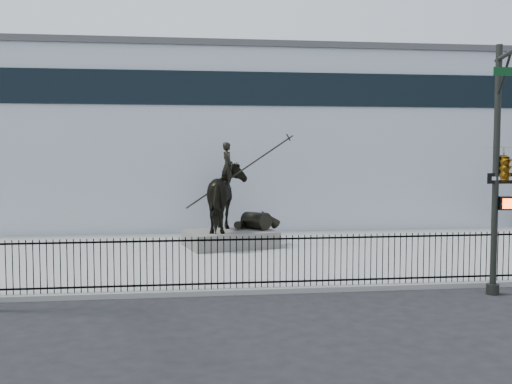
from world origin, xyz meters
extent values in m
plane|color=black|center=(0.00, 0.00, 0.00)|extent=(120.00, 120.00, 0.00)
cube|color=#9C9C99|center=(0.00, 7.00, 0.07)|extent=(30.00, 12.00, 0.15)
cube|color=silver|center=(0.00, 20.00, 4.50)|extent=(44.00, 14.00, 9.00)
cube|color=black|center=(0.00, 1.25, 0.30)|extent=(22.00, 0.05, 0.05)
cube|color=black|center=(0.00, 1.25, 1.55)|extent=(22.00, 0.05, 0.05)
cube|color=black|center=(0.00, 1.25, 0.90)|extent=(22.00, 0.03, 1.50)
cube|color=#5F5D57|center=(0.24, 8.62, 0.48)|extent=(3.98, 3.19, 0.65)
imported|color=black|center=(0.24, 8.62, 2.20)|extent=(2.97, 3.26, 2.78)
imported|color=black|center=(0.14, 8.59, 3.47)|extent=(0.61, 0.78, 1.88)
cylinder|color=black|center=(0.61, 8.72, 3.18)|extent=(4.35, 1.17, 2.83)
cylinder|color=black|center=(7.00, 0.20, 0.15)|extent=(0.36, 0.36, 0.30)
cylinder|color=black|center=(7.00, 0.20, 3.50)|extent=(0.18, 0.18, 7.00)
imported|color=#BE7D15|center=(7.22, 0.20, 3.70)|extent=(0.53, 2.48, 1.00)
cube|color=#0C3F19|center=(6.64, -1.00, 6.10)|extent=(0.90, 0.03, 0.22)
cube|color=black|center=(7.28, 0.15, 2.60)|extent=(0.38, 0.22, 0.38)
cube|color=#FF2D05|center=(7.28, 0.03, 2.60)|extent=(0.28, 0.02, 0.28)
cube|color=black|center=(7.20, 0.15, 3.30)|extent=(0.95, 0.03, 0.30)
camera|label=1|loc=(-1.79, -15.54, 4.09)|focal=42.00mm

